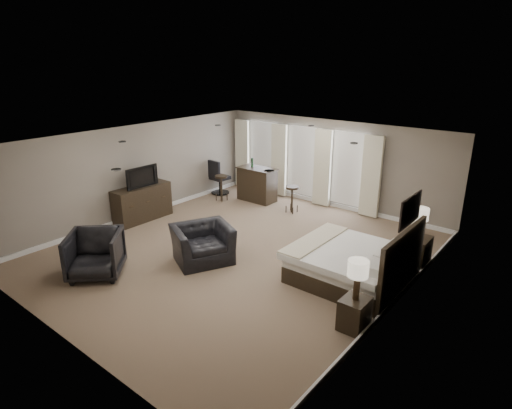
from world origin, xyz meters
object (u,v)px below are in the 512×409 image
Objects in this scene: lamp_far at (420,223)px; dresser at (142,203)px; nightstand_far at (416,252)px; armchair_far at (95,252)px; lamp_near at (357,280)px; nightstand_near at (354,314)px; armchair_near at (202,238)px; bar_counter at (257,184)px; bar_stool_left at (221,188)px; desk_chair at (220,177)px; tv at (141,184)px; bed at (348,249)px; bar_stool_right at (292,199)px.

dresser is at bearing -164.25° from lamp_far.
nightstand_far is 6.78m from armchair_far.
armchair_far is (-5.00, -1.68, -0.38)m from lamp_near.
armchair_near is (-3.80, 0.20, 0.27)m from nightstand_near.
nightstand_near is 0.83× the size of nightstand_far.
lamp_far is 5.67m from bar_counter.
armchair_near is at bearing 176.96° from lamp_near.
lamp_far is at bearing -13.89° from bar_counter.
bar_stool_left is at bearing -140.59° from bar_counter.
lamp_far reaches higher than armchair_far.
nightstand_near is 0.83× the size of lamp_far.
desk_chair reaches higher than dresser.
armchair_far is 5.40m from bar_stool_left.
tv reaches higher than bar_stool_left.
lamp_near is 0.57× the size of bar_counter.
tv is (-6.92, -1.95, 0.03)m from lamp_far.
armchair_near is at bearing -13.44° from dresser.
tv is 3.64m from bar_counter.
bar_counter is (-0.49, 5.93, 0.01)m from armchair_far.
lamp_near is at bearing -90.00° from nightstand_far.
armchair_near is at bearing -67.33° from bar_counter.
lamp_far reaches higher than desk_chair.
nightstand_far reaches higher than nightstand_near.
bar_counter reaches higher than nightstand_far.
bar_counter is 1.42m from desk_chair.
dresser is at bearing -113.37° from bar_counter.
bar_stool_left reaches higher than nightstand_far.
desk_chair is at bearing 64.68° from armchair_far.
lamp_near reaches higher than nightstand_near.
bar_counter is (1.43, 3.31, -0.50)m from tv.
dresser is (-6.03, -0.50, -0.19)m from bed.
lamp_near reaches higher than dresser.
nightstand_far is 0.85× the size of bar_stool_right.
lamp_near is (0.89, -1.45, 0.23)m from bed.
lamp_near reaches higher than armchair_near.
nightstand_near is 7.03m from tv.
bar_counter is at bearing -167.05° from desk_chair.
bar_stool_right reaches higher than nightstand_far.
bed is 6.05m from dresser.
tv is at bearing 82.56° from armchair_far.
armchair_near is (-2.91, -1.25, -0.13)m from bed.
bar_stool_left is (-6.36, 0.65, 0.07)m from nightstand_far.
nightstand_near is at bearing -45.18° from bar_stool_right.
lamp_far is (0.00, 2.90, 0.73)m from nightstand_near.
armchair_far is (-5.00, -4.58, -0.48)m from lamp_far.
nightstand_far is 0.55× the size of bar_counter.
dresser is 1.57× the size of armchair_far.
nightstand_near is (0.89, -1.45, -0.40)m from bed.
nightstand_near is 0.79× the size of lamp_near.
nightstand_far is 1.00× the size of lamp_far.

